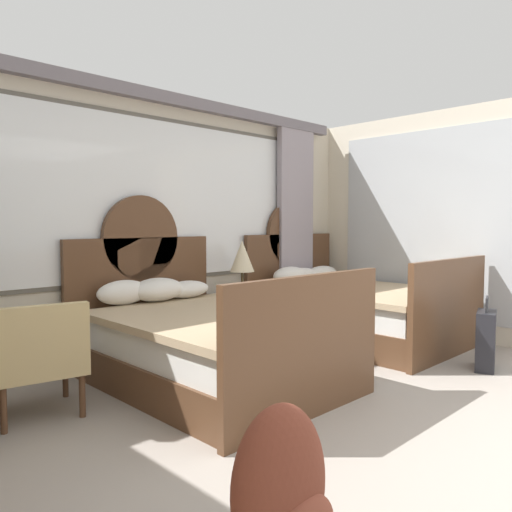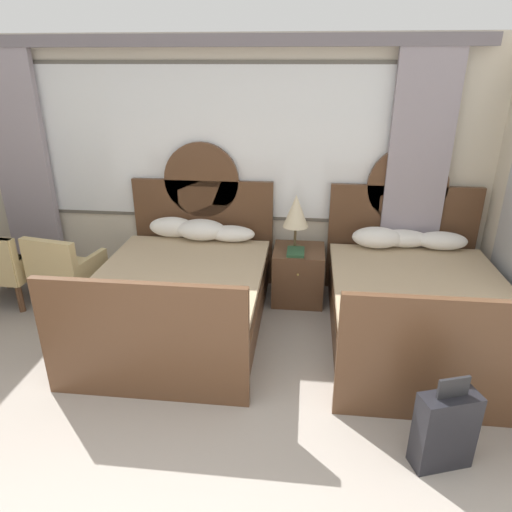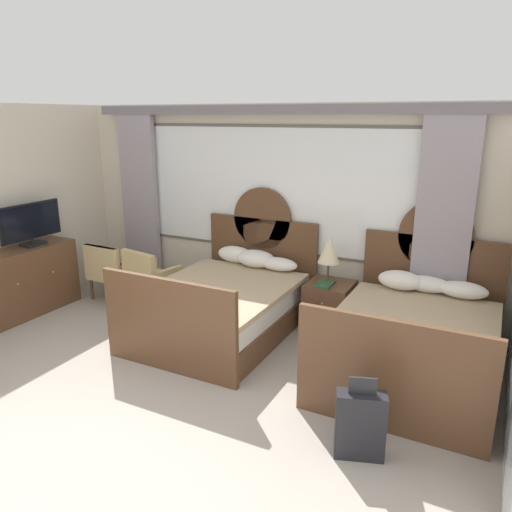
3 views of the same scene
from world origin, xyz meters
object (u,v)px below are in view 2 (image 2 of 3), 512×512
Objects in this scene: table_lamp_on_nightstand at (296,212)px; book_on_nightstand at (296,252)px; bed_near_window at (183,291)px; nightstand_between_beds at (298,274)px; bed_near_mirror at (416,303)px; armchair_by_window_left at (64,268)px; armchair_by_window_centre at (3,265)px; armchair_by_window_right at (3,265)px; suitcase_on_floor at (445,430)px.

table_lamp_on_nightstand is 2.25× the size of book_on_nightstand.
bed_near_window is 1.28m from nightstand_between_beds.
armchair_by_window_left is at bearing 176.48° from bed_near_mirror.
bed_near_window reaches higher than book_on_nightstand.
armchair_by_window_left and armchair_by_window_centre have the same top height.
table_lamp_on_nightstand is 0.72× the size of armchair_by_window_left.
book_on_nightstand is at bearing 7.56° from armchair_by_window_left.
armchair_by_window_centre is at bearing -172.17° from nightstand_between_beds.
bed_near_mirror is 3.75× the size of table_lamp_on_nightstand.
book_on_nightstand is 3.10m from armchair_by_window_right.
bed_near_mirror is at bearing -30.66° from table_lamp_on_nightstand.
table_lamp_on_nightstand is 0.86× the size of suitcase_on_floor.
bed_near_window is 3.24× the size of suitcase_on_floor.
armchair_by_window_right is (-0.00, 0.00, 0.00)m from armchair_by_window_centre.
bed_near_mirror is at bearing 85.52° from suitcase_on_floor.
armchair_by_window_right is at bearing -171.28° from table_lamp_on_nightstand.
armchair_by_window_left is at bearing 170.81° from bed_near_window.
bed_near_mirror reaches higher than table_lamp_on_nightstand.
book_on_nightstand is at bearing 5.93° from armchair_by_window_centre.
armchair_by_window_left is 1.00× the size of armchair_by_window_right.
armchair_by_window_left is 3.84m from suitcase_on_floor.
bed_near_mirror is 1.54m from suitcase_on_floor.
nightstand_between_beds is 2.39m from suitcase_on_floor.
armchair_by_window_left is (-1.32, 0.21, 0.08)m from bed_near_window.
armchair_by_window_centre is at bearing 177.07° from bed_near_mirror.
armchair_by_window_left reaches higher than nightstand_between_beds.
bed_near_mirror is 4.23m from armchair_by_window_right.
armchair_by_window_right is (-3.11, -0.43, 0.15)m from nightstand_between_beds.
nightstand_between_beds is at bearing 29.98° from bed_near_window.
armchair_by_window_centre is 1.20× the size of suitcase_on_floor.
table_lamp_on_nightstand is at bearing 8.74° from armchair_by_window_centre.
table_lamp_on_nightstand is at bearing 32.75° from bed_near_window.
table_lamp_on_nightstand reaches higher than nightstand_between_beds.
nightstand_between_beds is (1.11, 0.64, -0.07)m from bed_near_window.
bed_near_window is 3.74× the size of nightstand_between_beds.
book_on_nightstand is (0.02, -0.15, -0.39)m from table_lamp_on_nightstand.
table_lamp_on_nightstand is at bearing 149.34° from bed_near_mirror.
armchair_by_window_centre is at bearing -171.26° from table_lamp_on_nightstand.
armchair_by_window_right is (-3.08, -0.32, -0.16)m from book_on_nightstand.
armchair_by_window_right is 4.46m from suitcase_on_floor.
bed_near_window is at bearing -153.70° from book_on_nightstand.
suitcase_on_floor is (-0.12, -1.53, -0.08)m from bed_near_mirror.
table_lamp_on_nightstand reaches higher than armchair_by_window_right.
book_on_nightstand is 0.32× the size of armchair_by_window_left.
bed_near_window is 2.69× the size of armchair_by_window_left.
bed_near_mirror reaches higher than nightstand_between_beds.
armchair_by_window_centre is (-3.06, -0.47, -0.55)m from table_lamp_on_nightstand.
armchair_by_window_right is at bearing -179.90° from armchair_by_window_left.
armchair_by_window_right is at bearing -174.08° from book_on_nightstand.
table_lamp_on_nightstand is at bearing 11.14° from armchair_by_window_left.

